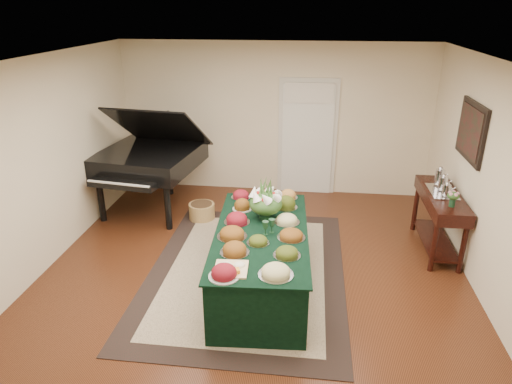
# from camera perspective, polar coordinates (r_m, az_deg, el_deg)

# --- Properties ---
(ground) EXTENTS (6.00, 6.00, 0.00)m
(ground) POSITION_cam_1_polar(r_m,az_deg,el_deg) (6.04, -0.36, -10.33)
(ground) COLOR black
(ground) RESTS_ON ground
(area_rug) EXTENTS (2.53, 3.54, 0.01)m
(area_rug) POSITION_cam_1_polar(r_m,az_deg,el_deg) (6.11, -1.17, -9.83)
(area_rug) COLOR black
(area_rug) RESTS_ON ground
(kitchen_doorway) EXTENTS (1.05, 0.07, 2.10)m
(kitchen_doorway) POSITION_cam_1_polar(r_m,az_deg,el_deg) (8.31, 6.43, 6.64)
(kitchen_doorway) COLOR beige
(kitchen_doorway) RESTS_ON ground
(buffet_table) EXTENTS (1.24, 2.38, 0.77)m
(buffet_table) POSITION_cam_1_polar(r_m,az_deg,el_deg) (5.62, 0.66, -8.44)
(buffet_table) COLOR black
(buffet_table) RESTS_ON ground
(food_platters) EXTENTS (1.06, 2.35, 0.13)m
(food_platters) POSITION_cam_1_polar(r_m,az_deg,el_deg) (5.44, 0.54, -4.39)
(food_platters) COLOR silver
(food_platters) RESTS_ON buffet_table
(cutting_board) EXTENTS (0.36, 0.36, 0.10)m
(cutting_board) POSITION_cam_1_polar(r_m,az_deg,el_deg) (4.70, -3.12, -9.22)
(cutting_board) COLOR tan
(cutting_board) RESTS_ON buffet_table
(green_goblets) EXTENTS (0.15, 0.14, 0.18)m
(green_goblets) POSITION_cam_1_polar(r_m,az_deg,el_deg) (5.34, 1.58, -4.37)
(green_goblets) COLOR #15351F
(green_goblets) RESTS_ON buffet_table
(floral_centerpiece) EXTENTS (0.43, 0.43, 0.43)m
(floral_centerpiece) POSITION_cam_1_polar(r_m,az_deg,el_deg) (5.66, 1.23, -0.96)
(floral_centerpiece) COLOR #15351F
(floral_centerpiece) RESTS_ON buffet_table
(grand_piano) EXTENTS (1.79, 1.95, 1.82)m
(grand_piano) POSITION_cam_1_polar(r_m,az_deg,el_deg) (7.73, -13.18, 4.13)
(grand_piano) COLOR black
(grand_piano) RESTS_ON ground
(wicker_basket) EXTENTS (0.42, 0.42, 0.26)m
(wicker_basket) POSITION_cam_1_polar(r_m,az_deg,el_deg) (7.51, -6.78, -2.41)
(wicker_basket) COLOR olive
(wicker_basket) RESTS_ON ground
(mahogany_sideboard) EXTENTS (0.45, 1.43, 0.87)m
(mahogany_sideboard) POSITION_cam_1_polar(r_m,az_deg,el_deg) (6.82, 22.07, -1.64)
(mahogany_sideboard) COLOR black
(mahogany_sideboard) RESTS_ON ground
(tea_service) EXTENTS (0.34, 0.58, 0.30)m
(tea_service) POSITION_cam_1_polar(r_m,az_deg,el_deg) (6.78, 22.30, 1.01)
(tea_service) COLOR silver
(tea_service) RESTS_ON mahogany_sideboard
(pink_bouquet) EXTENTS (0.17, 0.17, 0.21)m
(pink_bouquet) POSITION_cam_1_polar(r_m,az_deg,el_deg) (6.31, 23.43, -0.50)
(pink_bouquet) COLOR #15351F
(pink_bouquet) RESTS_ON mahogany_sideboard
(wall_painting) EXTENTS (0.05, 0.95, 0.75)m
(wall_painting) POSITION_cam_1_polar(r_m,az_deg,el_deg) (6.55, 25.31, 6.88)
(wall_painting) COLOR black
(wall_painting) RESTS_ON ground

